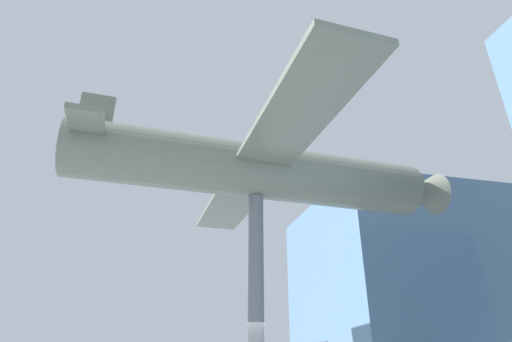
{
  "coord_description": "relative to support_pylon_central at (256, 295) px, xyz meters",
  "views": [
    {
      "loc": [
        12.59,
        -2.99,
        1.59
      ],
      "look_at": [
        0.0,
        0.0,
        7.59
      ],
      "focal_mm": 28.0,
      "sensor_mm": 36.0,
      "label": 1
    }
  ],
  "objects": [
    {
      "name": "suspended_airplane",
      "position": [
        -0.02,
        0.35,
        4.3
      ],
      "size": [
        14.23,
        14.54,
        3.05
      ],
      "rotation": [
        0.0,
        0.0,
        0.07
      ],
      "color": "slate",
      "rests_on": "support_pylon_central"
    },
    {
      "name": "glass_pavilion_left",
      "position": [
        -10.61,
        14.06,
        2.05
      ],
      "size": [
        11.75,
        15.49,
        11.29
      ],
      "color": "slate",
      "rests_on": "ground_plane"
    },
    {
      "name": "support_pylon_central",
      "position": [
        0.0,
        0.0,
        0.0
      ],
      "size": [
        0.51,
        0.51,
        6.61
      ],
      "color": "slate",
      "rests_on": "ground_plane"
    }
  ]
}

